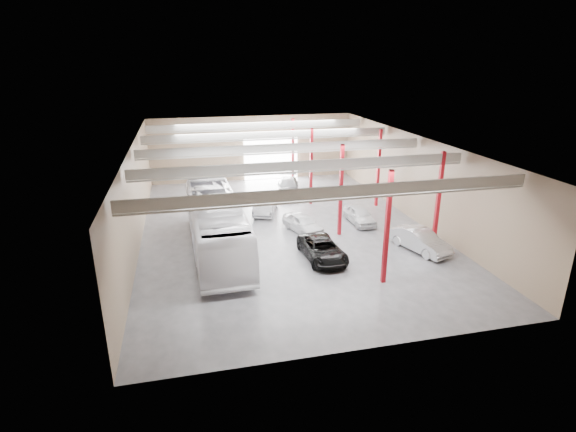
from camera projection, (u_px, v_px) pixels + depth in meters
name	position (u px, v px, depth m)	size (l,w,h in m)	color
depot_shell	(286.00, 167.00, 34.50)	(22.12, 32.12, 7.06)	#4B4B50
coach_bus	(216.00, 224.00, 31.12)	(3.31, 14.16, 3.95)	white
black_sedan	(322.00, 249.00, 30.21)	(2.35, 5.11, 1.42)	black
car_row_a	(303.00, 223.00, 34.99)	(1.67, 4.16, 1.42)	silver
car_row_b	(266.00, 203.00, 39.39)	(1.69, 4.85, 1.60)	#A9A9AD
car_row_c	(288.00, 186.00, 44.88)	(2.10, 5.16, 1.50)	slate
car_right_near	(420.00, 240.00, 31.54)	(1.65, 4.74, 1.56)	#B5B6BA
car_right_far	(360.00, 215.00, 36.82)	(1.65, 4.10, 1.40)	silver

